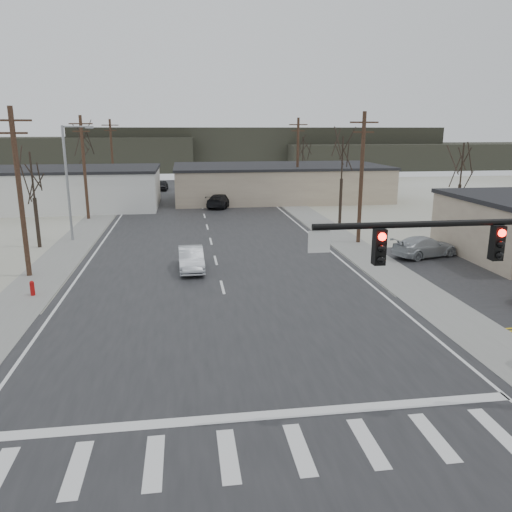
# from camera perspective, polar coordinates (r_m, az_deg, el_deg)

# --- Properties ---
(ground) EXTENTS (140.00, 140.00, 0.00)m
(ground) POSITION_cam_1_polar(r_m,az_deg,el_deg) (20.90, -2.14, -10.40)
(ground) COLOR silver
(ground) RESTS_ON ground
(main_road) EXTENTS (18.00, 110.00, 0.05)m
(main_road) POSITION_cam_1_polar(r_m,az_deg,el_deg) (35.04, -4.74, -0.11)
(main_road) COLOR #232325
(main_road) RESTS_ON ground
(cross_road) EXTENTS (90.00, 10.00, 0.04)m
(cross_road) POSITION_cam_1_polar(r_m,az_deg,el_deg) (20.89, -2.14, -10.35)
(cross_road) COLOR #232325
(cross_road) RESTS_ON ground
(sidewalk_left) EXTENTS (3.00, 90.00, 0.06)m
(sidewalk_left) POSITION_cam_1_polar(r_m,az_deg,el_deg) (40.78, -20.23, 1.11)
(sidewalk_left) COLOR gray
(sidewalk_left) RESTS_ON ground
(sidewalk_right) EXTENTS (3.00, 90.00, 0.06)m
(sidewalk_right) POSITION_cam_1_polar(r_m,az_deg,el_deg) (41.77, 9.50, 2.11)
(sidewalk_right) COLOR gray
(sidewalk_right) RESTS_ON ground
(fire_hydrant) EXTENTS (0.24, 0.24, 0.87)m
(fire_hydrant) POSITION_cam_1_polar(r_m,az_deg,el_deg) (29.32, -24.20, -3.38)
(fire_hydrant) COLOR #A50C0C
(fire_hydrant) RESTS_ON ground
(building_left_far) EXTENTS (22.30, 12.30, 4.50)m
(building_left_far) POSITION_cam_1_polar(r_m,az_deg,el_deg) (60.88, -21.64, 7.23)
(building_left_far) COLOR silver
(building_left_far) RESTS_ON ground
(building_right_far) EXTENTS (26.30, 14.30, 4.30)m
(building_right_far) POSITION_cam_1_polar(r_m,az_deg,el_deg) (64.34, 2.61, 8.46)
(building_right_far) COLOR tan
(building_right_far) RESTS_ON ground
(upole_left_b) EXTENTS (2.20, 0.30, 10.00)m
(upole_left_b) POSITION_cam_1_polar(r_m,az_deg,el_deg) (32.52, -25.40, 6.76)
(upole_left_b) COLOR #473021
(upole_left_b) RESTS_ON ground
(upole_left_c) EXTENTS (2.20, 0.30, 10.00)m
(upole_left_c) POSITION_cam_1_polar(r_m,az_deg,el_deg) (51.89, -19.04, 9.69)
(upole_left_c) COLOR #473021
(upole_left_c) RESTS_ON ground
(upole_left_d) EXTENTS (2.20, 0.30, 10.00)m
(upole_left_d) POSITION_cam_1_polar(r_m,az_deg,el_deg) (71.61, -16.12, 10.98)
(upole_left_d) COLOR #473021
(upole_left_d) RESTS_ON ground
(upole_right_a) EXTENTS (2.20, 0.30, 10.00)m
(upole_right_a) POSITION_cam_1_polar(r_m,az_deg,el_deg) (39.41, 11.96, 8.92)
(upole_right_a) COLOR #473021
(upole_right_a) RESTS_ON ground
(upole_right_b) EXTENTS (2.20, 0.30, 10.00)m
(upole_right_b) POSITION_cam_1_polar(r_m,az_deg,el_deg) (60.49, 4.78, 10.97)
(upole_right_b) COLOR #473021
(upole_right_b) RESTS_ON ground
(streetlight_main) EXTENTS (2.40, 0.25, 9.00)m
(streetlight_main) POSITION_cam_1_polar(r_m,az_deg,el_deg) (41.99, -20.55, 8.46)
(streetlight_main) COLOR gray
(streetlight_main) RESTS_ON ground
(tree_left_near) EXTENTS (3.30, 3.30, 7.35)m
(tree_left_near) POSITION_cam_1_polar(r_m,az_deg,el_deg) (40.58, -24.21, 8.14)
(tree_left_near) COLOR #30231D
(tree_left_near) RESTS_ON ground
(tree_right_mid) EXTENTS (3.74, 3.74, 8.33)m
(tree_right_mid) POSITION_cam_1_polar(r_m,az_deg,el_deg) (47.23, 9.83, 10.73)
(tree_right_mid) COLOR #30231D
(tree_right_mid) RESTS_ON ground
(tree_left_far) EXTENTS (3.96, 3.96, 8.82)m
(tree_left_far) POSITION_cam_1_polar(r_m,az_deg,el_deg) (66.04, -19.07, 11.45)
(tree_left_far) COLOR #30231D
(tree_left_far) RESTS_ON ground
(tree_right_far) EXTENTS (3.52, 3.52, 7.84)m
(tree_right_far) POSITION_cam_1_polar(r_m,az_deg,el_deg) (72.94, 5.39, 11.80)
(tree_right_far) COLOR #30231D
(tree_right_far) RESTS_ON ground
(tree_lot) EXTENTS (3.52, 3.52, 7.84)m
(tree_lot) POSITION_cam_1_polar(r_m,az_deg,el_deg) (47.47, 22.46, 9.46)
(tree_lot) COLOR #30231D
(tree_lot) RESTS_ON ground
(hill_left) EXTENTS (70.00, 18.00, 7.00)m
(hill_left) POSITION_cam_1_polar(r_m,az_deg,el_deg) (115.83, -25.17, 10.43)
(hill_left) COLOR #333026
(hill_left) RESTS_ON ground
(hill_center) EXTENTS (80.00, 18.00, 9.00)m
(hill_center) POSITION_cam_1_polar(r_m,az_deg,el_deg) (116.20, 0.24, 12.26)
(hill_center) COLOR #333026
(hill_center) RESTS_ON ground
(hill_right) EXTENTS (60.00, 18.00, 5.50)m
(hill_right) POSITION_cam_1_polar(r_m,az_deg,el_deg) (120.78, 17.65, 10.85)
(hill_right) COLOR #333026
(hill_right) RESTS_ON ground
(sedan_crossing) EXTENTS (1.64, 4.42, 1.44)m
(sedan_crossing) POSITION_cam_1_polar(r_m,az_deg,el_deg) (31.79, -7.43, -0.31)
(sedan_crossing) COLOR #B4B8BF
(sedan_crossing) RESTS_ON main_road
(car_far_a) EXTENTS (4.19, 5.80, 1.56)m
(car_far_a) POSITION_cam_1_polar(r_m,az_deg,el_deg) (57.17, -3.97, 6.36)
(car_far_a) COLOR black
(car_far_a) RESTS_ON main_road
(car_far_b) EXTENTS (1.86, 4.13, 1.38)m
(car_far_b) POSITION_cam_1_polar(r_m,az_deg,el_deg) (74.53, -10.71, 7.94)
(car_far_b) COLOR black
(car_far_b) RESTS_ON main_road
(car_parked_silver) EXTENTS (5.24, 3.30, 1.42)m
(car_parked_silver) POSITION_cam_1_polar(r_m,az_deg,el_deg) (36.77, 18.73, 1.01)
(car_parked_silver) COLOR #969BA0
(car_parked_silver) RESTS_ON parking_lot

